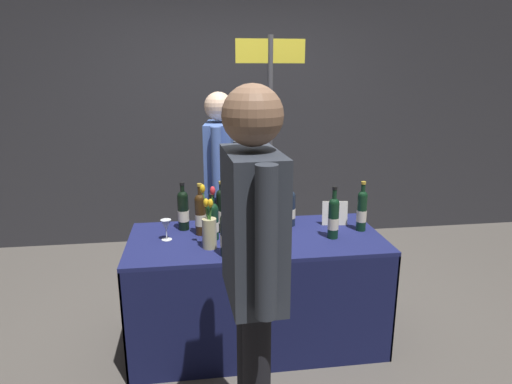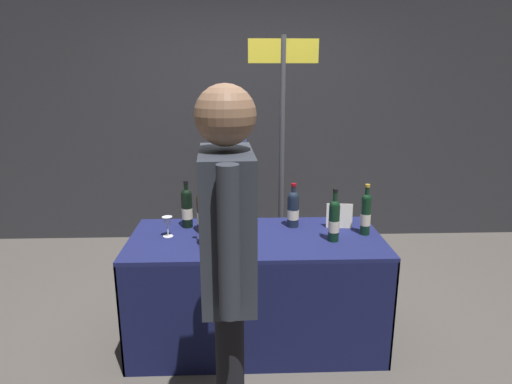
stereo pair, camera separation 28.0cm
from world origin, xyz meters
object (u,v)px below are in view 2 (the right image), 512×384
object	(u,v)px
featured_wine_bottle	(202,212)
vendor_presenter	(231,172)
wine_glass_near_vendor	(244,235)
tasting_table	(256,269)
wine_glass_mid	(167,223)
flower_vase	(207,226)
booth_signpost	(282,132)
display_bottle_0	(224,209)
taster_foreground_right	(228,254)

from	to	relation	value
featured_wine_bottle	vendor_presenter	world-z (taller)	vendor_presenter
wine_glass_near_vendor	featured_wine_bottle	bearing A→B (deg)	129.22
tasting_table	wine_glass_mid	size ratio (longest dim) A/B	12.16
tasting_table	flower_vase	distance (m)	0.49
booth_signpost	display_bottle_0	bearing A→B (deg)	-119.02
wine_glass_mid	vendor_presenter	size ratio (longest dim) A/B	0.08
tasting_table	display_bottle_0	bearing A→B (deg)	148.89
flower_vase	taster_foreground_right	size ratio (longest dim) A/B	0.22
wine_glass_near_vendor	wine_glass_mid	xyz separation A→B (m)	(-0.49, 0.26, -0.01)
vendor_presenter	featured_wine_bottle	bearing A→B (deg)	-5.01
vendor_presenter	booth_signpost	size ratio (longest dim) A/B	0.79
wine_glass_mid	flower_vase	distance (m)	0.32
tasting_table	featured_wine_bottle	bearing A→B (deg)	164.64
display_bottle_0	taster_foreground_right	bearing A→B (deg)	-87.08
featured_wine_bottle	flower_vase	bearing A→B (deg)	-79.06
tasting_table	wine_glass_mid	xyz separation A→B (m)	(-0.57, 0.03, 0.32)
display_bottle_0	featured_wine_bottle	bearing A→B (deg)	-167.65
flower_vase	taster_foreground_right	distance (m)	0.88
featured_wine_bottle	vendor_presenter	distance (m)	0.80
taster_foreground_right	featured_wine_bottle	bearing A→B (deg)	7.39
taster_foreground_right	tasting_table	bearing A→B (deg)	-11.65
tasting_table	vendor_presenter	distance (m)	1.00
taster_foreground_right	booth_signpost	size ratio (longest dim) A/B	0.85
flower_vase	wine_glass_near_vendor	bearing A→B (deg)	-21.41
wine_glass_near_vendor	display_bottle_0	bearing A→B (deg)	109.69
tasting_table	wine_glass_near_vendor	bearing A→B (deg)	-109.27
wine_glass_mid	taster_foreground_right	bearing A→B (deg)	-67.79
wine_glass_near_vendor	booth_signpost	xyz separation A→B (m)	(0.33, 1.19, 0.45)
display_bottle_0	taster_foreground_right	xyz separation A→B (m)	(0.06, -1.12, 0.16)
wine_glass_near_vendor	booth_signpost	distance (m)	1.32
wine_glass_near_vendor	vendor_presenter	distance (m)	1.12
featured_wine_bottle	tasting_table	bearing A→B (deg)	-15.36
tasting_table	booth_signpost	xyz separation A→B (m)	(0.25, 0.96, 0.77)
wine_glass_near_vendor	taster_foreground_right	xyz separation A→B (m)	(-0.07, -0.76, 0.20)
featured_wine_bottle	display_bottle_0	bearing A→B (deg)	12.35
featured_wine_bottle	taster_foreground_right	world-z (taller)	taster_foreground_right
display_bottle_0	flower_vase	world-z (taller)	flower_vase
featured_wine_bottle	display_bottle_0	xyz separation A→B (m)	(0.14, 0.03, 0.01)
tasting_table	wine_glass_mid	distance (m)	0.65
flower_vase	wine_glass_mid	bearing A→B (deg)	147.10
wine_glass_near_vendor	flower_vase	xyz separation A→B (m)	(-0.22, 0.09, 0.02)
tasting_table	wine_glass_mid	bearing A→B (deg)	177.45
display_bottle_0	wine_glass_mid	bearing A→B (deg)	-164.17
booth_signpost	wine_glass_mid	bearing A→B (deg)	-131.30
featured_wine_bottle	wine_glass_mid	world-z (taller)	featured_wine_bottle
tasting_table	featured_wine_bottle	size ratio (longest dim) A/B	4.76
wine_glass_near_vendor	taster_foreground_right	distance (m)	0.79
tasting_table	booth_signpost	size ratio (longest dim) A/B	0.79
wine_glass_mid	tasting_table	bearing A→B (deg)	-2.55
display_bottle_0	flower_vase	xyz separation A→B (m)	(-0.09, -0.27, -0.02)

